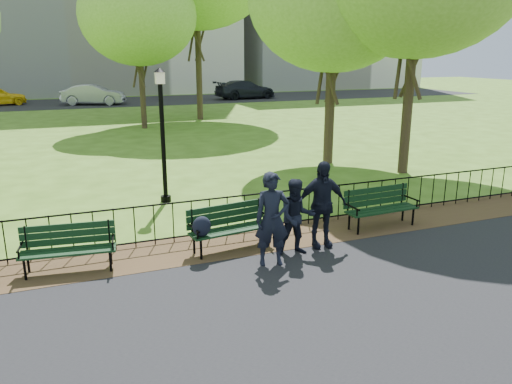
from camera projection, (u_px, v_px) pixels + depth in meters
name	position (u px, v px, depth m)	size (l,w,h in m)	color
ground	(291.00, 266.00, 9.45)	(120.00, 120.00, 0.00)	#3C5E18
asphalt_path	(405.00, 367.00, 6.41)	(60.00, 9.20, 0.01)	black
dirt_strip	(261.00, 239.00, 10.79)	(60.00, 1.60, 0.01)	#3D2C19
far_street	(107.00, 102.00, 40.80)	(70.00, 9.00, 0.01)	black
iron_fence	(253.00, 211.00, 11.11)	(24.06, 0.06, 1.00)	black
park_bench_main	(220.00, 224.00, 9.96)	(1.81, 0.77, 1.00)	black
park_bench_left_a	(68.00, 243.00, 9.11)	(1.72, 0.72, 0.95)	black
park_bench_right_a	(380.00, 203.00, 11.44)	(1.78, 0.62, 1.00)	black
lamppost	(162.00, 131.00, 13.04)	(0.32, 0.32, 3.54)	black
tree_far_c	(138.00, 15.00, 25.18)	(5.92, 5.92, 8.25)	#2D2116
person_left	(272.00, 219.00, 9.29)	(0.65, 0.43, 1.79)	black
person_mid	(297.00, 217.00, 9.81)	(0.75, 0.39, 1.54)	black
person_right	(321.00, 204.00, 10.17)	(1.06, 0.43, 1.81)	black
sedan_silver	(93.00, 95.00, 38.52)	(1.65, 4.73, 1.56)	#96989D
sedan_dark	(245.00, 90.00, 43.66)	(2.21, 5.43, 1.58)	black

